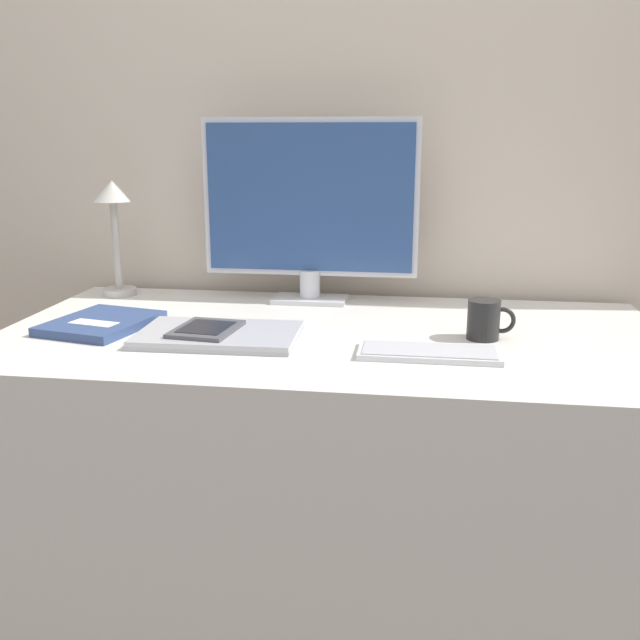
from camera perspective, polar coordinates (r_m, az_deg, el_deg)
The scene contains 9 objects.
wall_back at distance 2.01m, azimuth 2.58°, elevation 14.76°, with size 3.60×0.05×2.40m.
desk at distance 1.77m, azimuth 0.78°, elevation -12.80°, with size 1.52×0.78×0.76m.
monitor at distance 1.89m, azimuth -0.82°, elevation 9.10°, with size 0.57×0.11×0.48m.
keyboard at distance 1.47m, azimuth 8.72°, elevation -2.58°, with size 0.29×0.12×0.01m.
laptop at distance 1.59m, azimuth -8.10°, elevation -1.21°, with size 0.35×0.23×0.02m.
ereader at distance 1.58m, azimuth -9.10°, elevation -0.72°, with size 0.14×0.17×0.01m.
desk_lamp at distance 2.05m, azimuth -16.14°, elevation 7.96°, with size 0.11×0.11×0.32m.
notebook at distance 1.74m, azimuth -17.10°, elevation -0.26°, with size 0.25×0.29×0.02m.
coffee_mug at distance 1.61m, azimuth 13.05°, elevation 0.03°, with size 0.11×0.07×0.09m.
Camera 1 is at (0.20, -1.43, 1.20)m, focal length 40.00 mm.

